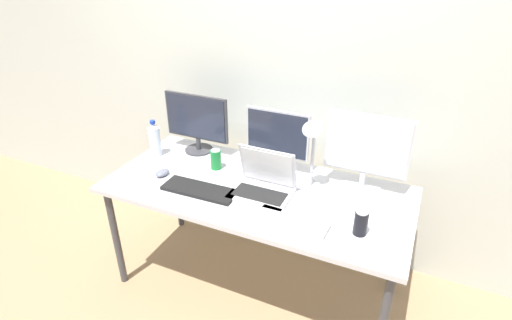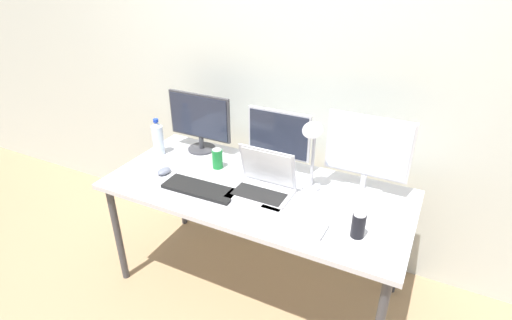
{
  "view_description": "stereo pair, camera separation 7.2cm",
  "coord_description": "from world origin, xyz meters",
  "px_view_note": "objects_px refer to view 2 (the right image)",
  "views": [
    {
      "loc": [
        0.8,
        -1.76,
        1.95
      ],
      "look_at": [
        0.0,
        0.0,
        0.92
      ],
      "focal_mm": 28.0,
      "sensor_mm": 36.0,
      "label": 1
    },
    {
      "loc": [
        0.87,
        -1.73,
        1.95
      ],
      "look_at": [
        0.0,
        0.0,
        0.92
      ],
      "focal_mm": 28.0,
      "sensor_mm": 36.0,
      "label": 2
    }
  ],
  "objects_px": {
    "work_desk": "(256,196)",
    "laptop_silver": "(263,184)",
    "keyboard_main": "(200,189)",
    "soda_can_near_keyboard": "(217,159)",
    "monitor_right": "(367,153)",
    "monitor_left": "(200,120)",
    "monitor_center": "(279,140)",
    "keyboard_aux": "(290,222)",
    "desk_lamp": "(312,141)",
    "water_bottle": "(158,138)",
    "mouse_by_keyboard": "(164,171)",
    "soda_can_by_laptop": "(358,225)"
  },
  "relations": [
    {
      "from": "laptop_silver",
      "to": "monitor_right",
      "type": "bearing_deg",
      "value": 29.75
    },
    {
      "from": "mouse_by_keyboard",
      "to": "soda_can_near_keyboard",
      "type": "distance_m",
      "value": 0.33
    },
    {
      "from": "water_bottle",
      "to": "desk_lamp",
      "type": "xyz_separation_m",
      "value": [
        1.05,
        -0.0,
        0.2
      ]
    },
    {
      "from": "keyboard_main",
      "to": "keyboard_aux",
      "type": "distance_m",
      "value": 0.58
    },
    {
      "from": "work_desk",
      "to": "soda_can_by_laptop",
      "type": "xyz_separation_m",
      "value": [
        0.62,
        -0.17,
        0.12
      ]
    },
    {
      "from": "monitor_right",
      "to": "soda_can_near_keyboard",
      "type": "relative_size",
      "value": 3.62
    },
    {
      "from": "monitor_left",
      "to": "water_bottle",
      "type": "distance_m",
      "value": 0.3
    },
    {
      "from": "water_bottle",
      "to": "soda_can_near_keyboard",
      "type": "relative_size",
      "value": 1.95
    },
    {
      "from": "monitor_center",
      "to": "mouse_by_keyboard",
      "type": "relative_size",
      "value": 4.15
    },
    {
      "from": "keyboard_main",
      "to": "soda_can_near_keyboard",
      "type": "height_order",
      "value": "soda_can_near_keyboard"
    },
    {
      "from": "laptop_silver",
      "to": "keyboard_main",
      "type": "relative_size",
      "value": 0.76
    },
    {
      "from": "laptop_silver",
      "to": "keyboard_main",
      "type": "bearing_deg",
      "value": -157.9
    },
    {
      "from": "monitor_left",
      "to": "monitor_center",
      "type": "xyz_separation_m",
      "value": [
        0.57,
        -0.02,
        -0.01
      ]
    },
    {
      "from": "keyboard_aux",
      "to": "laptop_silver",
      "type": "bearing_deg",
      "value": 143.04
    },
    {
      "from": "work_desk",
      "to": "monitor_right",
      "type": "height_order",
      "value": "monitor_right"
    },
    {
      "from": "keyboard_aux",
      "to": "water_bottle",
      "type": "distance_m",
      "value": 1.12
    },
    {
      "from": "monitor_center",
      "to": "water_bottle",
      "type": "relative_size",
      "value": 1.6
    },
    {
      "from": "mouse_by_keyboard",
      "to": "laptop_silver",
      "type": "bearing_deg",
      "value": 14.32
    },
    {
      "from": "work_desk",
      "to": "laptop_silver",
      "type": "distance_m",
      "value": 0.14
    },
    {
      "from": "monitor_right",
      "to": "mouse_by_keyboard",
      "type": "height_order",
      "value": "monitor_right"
    },
    {
      "from": "monitor_left",
      "to": "monitor_right",
      "type": "distance_m",
      "value": 1.1
    },
    {
      "from": "soda_can_near_keyboard",
      "to": "work_desk",
      "type": "bearing_deg",
      "value": -18.48
    },
    {
      "from": "laptop_silver",
      "to": "mouse_by_keyboard",
      "type": "height_order",
      "value": "laptop_silver"
    },
    {
      "from": "monitor_center",
      "to": "laptop_silver",
      "type": "xyz_separation_m",
      "value": [
        0.04,
        -0.28,
        -0.14
      ]
    },
    {
      "from": "monitor_center",
      "to": "laptop_silver",
      "type": "distance_m",
      "value": 0.32
    },
    {
      "from": "monitor_right",
      "to": "desk_lamp",
      "type": "height_order",
      "value": "desk_lamp"
    },
    {
      "from": "keyboard_aux",
      "to": "soda_can_near_keyboard",
      "type": "height_order",
      "value": "soda_can_near_keyboard"
    },
    {
      "from": "mouse_by_keyboard",
      "to": "water_bottle",
      "type": "distance_m",
      "value": 0.3
    },
    {
      "from": "monitor_left",
      "to": "monitor_right",
      "type": "xyz_separation_m",
      "value": [
        1.1,
        -0.02,
        0.02
      ]
    },
    {
      "from": "water_bottle",
      "to": "soda_can_by_laptop",
      "type": "xyz_separation_m",
      "value": [
        1.39,
        -0.27,
        -0.05
      ]
    },
    {
      "from": "water_bottle",
      "to": "soda_can_by_laptop",
      "type": "height_order",
      "value": "water_bottle"
    },
    {
      "from": "monitor_right",
      "to": "soda_can_near_keyboard",
      "type": "distance_m",
      "value": 0.9
    },
    {
      "from": "desk_lamp",
      "to": "laptop_silver",
      "type": "bearing_deg",
      "value": -149.47
    },
    {
      "from": "keyboard_aux",
      "to": "water_bottle",
      "type": "relative_size",
      "value": 1.49
    },
    {
      "from": "laptop_silver",
      "to": "soda_can_near_keyboard",
      "type": "height_order",
      "value": "laptop_silver"
    },
    {
      "from": "work_desk",
      "to": "monitor_center",
      "type": "bearing_deg",
      "value": 84.71
    },
    {
      "from": "laptop_silver",
      "to": "water_bottle",
      "type": "bearing_deg",
      "value": 171.03
    },
    {
      "from": "keyboard_main",
      "to": "work_desk",
      "type": "bearing_deg",
      "value": 29.84
    },
    {
      "from": "monitor_right",
      "to": "desk_lamp",
      "type": "bearing_deg",
      "value": -150.9
    },
    {
      "from": "keyboard_main",
      "to": "soda_can_near_keyboard",
      "type": "xyz_separation_m",
      "value": [
        -0.05,
        0.27,
        0.05
      ]
    },
    {
      "from": "monitor_right",
      "to": "soda_can_near_keyboard",
      "type": "xyz_separation_m",
      "value": [
        -0.87,
        -0.14,
        -0.17
      ]
    },
    {
      "from": "monitor_left",
      "to": "soda_can_by_laptop",
      "type": "distance_m",
      "value": 1.26
    },
    {
      "from": "monitor_right",
      "to": "soda_can_by_laptop",
      "type": "distance_m",
      "value": 0.46
    },
    {
      "from": "work_desk",
      "to": "soda_can_near_keyboard",
      "type": "distance_m",
      "value": 0.36
    },
    {
      "from": "work_desk",
      "to": "soda_can_by_laptop",
      "type": "height_order",
      "value": "soda_can_by_laptop"
    },
    {
      "from": "work_desk",
      "to": "keyboard_main",
      "type": "bearing_deg",
      "value": -148.82
    },
    {
      "from": "monitor_center",
      "to": "keyboard_aux",
      "type": "bearing_deg",
      "value": -60.07
    },
    {
      "from": "mouse_by_keyboard",
      "to": "work_desk",
      "type": "bearing_deg",
      "value": 17.96
    },
    {
      "from": "monitor_left",
      "to": "desk_lamp",
      "type": "relative_size",
      "value": 0.98
    },
    {
      "from": "laptop_silver",
      "to": "water_bottle",
      "type": "relative_size",
      "value": 1.34
    }
  ]
}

